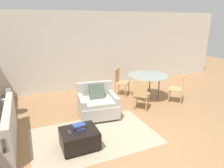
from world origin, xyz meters
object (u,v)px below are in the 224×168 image
dining_chair_near_left (141,93)px  dining_chair_far_left (120,80)px  dining_chair_near_right (179,86)px  tv_remote_primary (69,132)px  side_table (10,101)px  ottoman (79,138)px  book_stack (79,126)px  picture_frame (9,91)px  armchair (98,104)px  dining_table (148,77)px

dining_chair_near_left → dining_chair_far_left: same height
dining_chair_near_right → dining_chair_far_left: size_ratio=1.00×
dining_chair_far_left → tv_remote_primary: bearing=-133.3°
tv_remote_primary → side_table: size_ratio=0.29×
ottoman → book_stack: 0.23m
dining_chair_near_left → dining_chair_near_right: 1.36m
picture_frame → dining_chair_near_right: size_ratio=0.24×
side_table → dining_chair_near_left: (3.34, -1.11, 0.12)m
book_stack → armchair: bearing=54.9°
picture_frame → dining_table: size_ratio=0.17×
ottoman → picture_frame: (-1.29, 2.13, 0.47)m
armchair → dining_chair_near_left: size_ratio=1.19×
side_table → dining_table: bearing=-6.1°
side_table → dining_chair_far_left: dining_chair_far_left is taller
dining_chair_far_left → picture_frame: bearing=-175.8°
tv_remote_primary → dining_chair_far_left: size_ratio=0.18×
book_stack → dining_table: 3.18m
ottoman → dining_chair_near_left: 2.31m
book_stack → tv_remote_primary: size_ratio=1.54×
ottoman → book_stack: book_stack is taller
dining_chair_far_left → side_table: bearing=-175.8°
dining_table → picture_frame: bearing=173.9°
picture_frame → dining_chair_near_left: 3.52m
armchair → dining_chair_near_right: (2.59, -0.14, 0.18)m
ottoman → dining_chair_far_left: (2.05, 2.38, 0.31)m
dining_chair_near_right → dining_chair_near_left: bearing=180.0°
picture_frame → dining_chair_near_right: dining_chair_near_right is taller
book_stack → picture_frame: picture_frame is taller
tv_remote_primary → side_table: (-1.11, 2.12, 0.01)m
dining_table → tv_remote_primary: bearing=-149.8°
dining_table → dining_chair_near_right: dining_chair_near_right is taller
tv_remote_primary → picture_frame: size_ratio=0.77×
dining_table → dining_chair_near_right: bearing=-45.0°
dining_chair_far_left → book_stack: bearing=-131.0°
armchair → picture_frame: 2.34m
armchair → dining_chair_far_left: 1.74m
book_stack → dining_chair_near_right: 3.52m
book_stack → picture_frame: size_ratio=1.19×
book_stack → dining_chair_near_left: bearing=25.7°
armchair → dining_table: bearing=15.6°
tv_remote_primary → dining_chair_near_left: dining_chair_near_left is taller
tv_remote_primary → picture_frame: picture_frame is taller
dining_table → dining_chair_near_left: (-0.68, -0.68, -0.19)m
dining_table → dining_chair_near_left: size_ratio=1.42×
tv_remote_primary → book_stack: bearing=11.9°
ottoman → dining_chair_near_left: size_ratio=0.80×
ottoman → dining_table: (2.73, 1.70, 0.50)m
armchair → tv_remote_primary: size_ratio=6.44×
ottoman → dining_chair_far_left: bearing=49.3°
armchair → ottoman: size_ratio=1.49×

